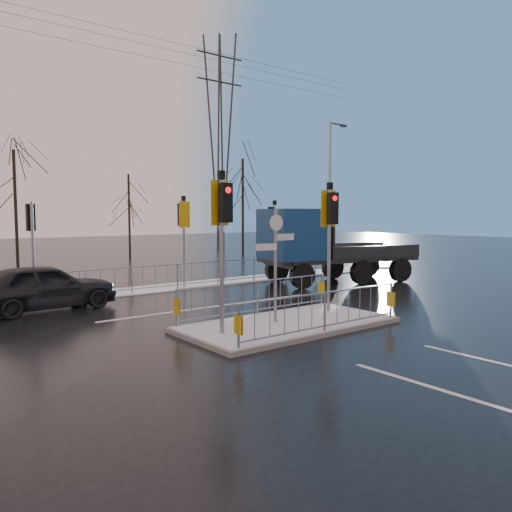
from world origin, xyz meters
TOP-DOWN VIEW (x-y plane):
  - ground at (0.00, 0.00)m, footprint 120.00×120.00m
  - snow_verge at (0.00, 8.60)m, footprint 30.00×2.00m
  - lane_markings at (0.00, -0.33)m, footprint 8.00×11.38m
  - traffic_island at (-0.01, 0.01)m, footprint 6.00×3.04m
  - far_kerb_fixtures at (0.29, 8.09)m, footprint 18.00×0.65m
  - car_far_lane at (-4.63, 6.61)m, footprint 4.65×2.18m
  - flatbed_truck at (6.54, 5.80)m, footprint 7.59×4.15m
  - tree_far_a at (-2.00, 22.00)m, footprint 3.75×3.75m
  - tree_far_b at (6.00, 24.00)m, footprint 3.25×3.25m
  - tree_far_c at (14.00, 21.00)m, footprint 4.00×4.00m
  - street_lamp_right at (10.57, 8.50)m, footprint 1.25×0.18m
  - pylon_wires at (16.88, 30.00)m, footprint 70.00×2.38m

SIDE VIEW (x-z plane):
  - ground at x=0.00m, z-range 0.00..0.00m
  - lane_markings at x=0.00m, z-range 0.00..0.01m
  - snow_verge at x=0.00m, z-range 0.00..0.04m
  - traffic_island at x=-0.01m, z-range -1.68..2.47m
  - car_far_lane at x=-4.63m, z-range 0.00..1.54m
  - far_kerb_fixtures at x=0.29m, z-range -0.90..2.93m
  - flatbed_truck at x=6.54m, z-range 0.11..3.44m
  - tree_far_b at x=6.00m, z-range 1.11..7.25m
  - street_lamp_right at x=10.57m, z-range 0.39..8.39m
  - tree_far_a at x=-2.00m, z-range 1.28..8.36m
  - tree_far_c at x=14.00m, z-range 1.37..8.92m
  - pylon_wires at x=16.88m, z-range 1.05..21.02m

